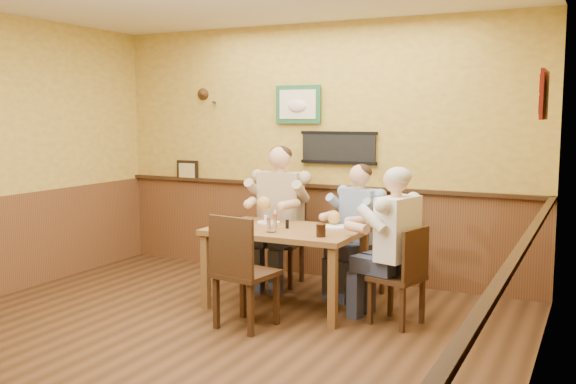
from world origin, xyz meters
name	(u,v)px	position (x,y,z in m)	size (l,w,h in m)	color
room	(210,130)	(0.13, 0.17, 1.69)	(5.02, 5.03, 2.81)	#362010
dining_table	(286,238)	(0.24, 1.27, 0.66)	(1.40, 0.90, 0.75)	brown
chair_back_left	(281,241)	(-0.17, 1.97, 0.47)	(0.43, 0.43, 0.93)	#3B2512
chair_back_right	(361,254)	(0.73, 1.98, 0.41)	(0.38, 0.38, 0.83)	#3B2512
chair_right_end	(397,275)	(1.33, 1.24, 0.43)	(0.40, 0.40, 0.86)	#3B2512
chair_near_side	(246,271)	(0.20, 0.60, 0.49)	(0.45, 0.45, 0.98)	#3B2512
diner_tan_shirt	(281,223)	(-0.17, 1.97, 0.66)	(0.61, 0.61, 1.33)	#C8AE89
diner_blue_polo	(361,236)	(0.73, 1.98, 0.59)	(0.55, 0.55, 1.19)	#7D96BC
diner_white_elder	(397,254)	(1.33, 1.24, 0.61)	(0.57, 0.57, 1.23)	white
water_glass_left	(246,224)	(-0.03, 1.00, 0.81)	(0.08, 0.08, 0.12)	silver
water_glass_mid	(271,225)	(0.21, 1.04, 0.81)	(0.09, 0.09, 0.13)	white
cola_tumbler	(321,230)	(0.70, 1.03, 0.81)	(0.08, 0.08, 0.11)	black
hot_sauce_bottle	(275,220)	(0.15, 1.22, 0.83)	(0.04, 0.04, 0.16)	#BA3913
salt_shaker	(266,220)	(-0.03, 1.38, 0.79)	(0.03, 0.03, 0.09)	white
pepper_shaker	(287,224)	(0.25, 1.27, 0.79)	(0.03, 0.03, 0.08)	black
plate_far_left	(268,222)	(-0.04, 1.45, 0.76)	(0.23, 0.23, 0.02)	silver
plate_far_right	(336,227)	(0.64, 1.52, 0.76)	(0.24, 0.24, 0.02)	white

